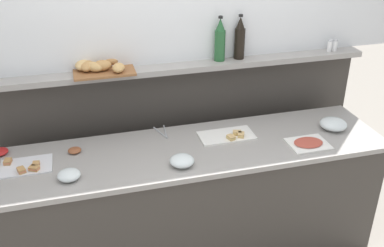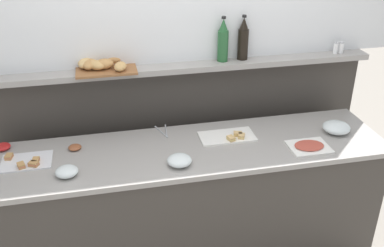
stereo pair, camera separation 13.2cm
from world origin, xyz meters
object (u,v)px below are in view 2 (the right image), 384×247
(glass_bowl_large, at_px, (179,161))
(wine_bottle_dark, at_px, (243,40))
(condiment_bowl_teal, at_px, (2,147))
(serving_tongs, at_px, (164,132))
(cold_cuts_platter, at_px, (309,146))
(salt_shaker, at_px, (336,48))
(pepper_shaker, at_px, (341,47))
(glass_bowl_small, at_px, (67,172))
(sandwich_platter_front, at_px, (229,136))
(condiment_bowl_dark, at_px, (75,147))
(sandwich_platter_side, at_px, (26,162))
(glass_bowl_medium, at_px, (337,128))
(bread_basket, at_px, (101,65))
(wine_bottle_green, at_px, (223,41))

(glass_bowl_large, bearing_deg, wine_bottle_dark, 47.34)
(condiment_bowl_teal, relative_size, serving_tongs, 0.55)
(cold_cuts_platter, bearing_deg, wine_bottle_dark, 114.76)
(salt_shaker, relative_size, pepper_shaker, 1.00)
(glass_bowl_small, distance_m, salt_shaker, 2.09)
(sandwich_platter_front, xyz_separation_m, wine_bottle_dark, (0.19, 0.37, 0.55))
(sandwich_platter_front, xyz_separation_m, condiment_bowl_dark, (-1.02, 0.06, 0.01))
(sandwich_platter_side, xyz_separation_m, glass_bowl_small, (0.25, -0.19, 0.01))
(glass_bowl_large, xyz_separation_m, condiment_bowl_dark, (-0.63, 0.32, -0.01))
(sandwich_platter_front, bearing_deg, glass_bowl_medium, -6.93)
(sandwich_platter_front, relative_size, salt_shaker, 4.31)
(sandwich_platter_front, bearing_deg, wine_bottle_dark, 62.56)
(cold_cuts_platter, distance_m, condiment_bowl_dark, 1.52)
(wine_bottle_dark, bearing_deg, bread_basket, -179.29)
(sandwich_platter_front, distance_m, bread_basket, 0.99)
(pepper_shaker, bearing_deg, salt_shaker, 180.00)
(sandwich_platter_front, xyz_separation_m, bread_basket, (-0.80, 0.36, 0.45))
(glass_bowl_medium, xyz_separation_m, condiment_bowl_teal, (-2.22, 0.25, -0.02))
(sandwich_platter_side, distance_m, salt_shaker, 2.29)
(glass_bowl_medium, height_order, glass_bowl_small, glass_bowl_medium)
(cold_cuts_platter, relative_size, condiment_bowl_dark, 3.10)
(condiment_bowl_dark, bearing_deg, serving_tongs, 10.07)
(cold_cuts_platter, distance_m, bread_basket, 1.48)
(pepper_shaker, bearing_deg, sandwich_platter_side, -170.23)
(wine_bottle_dark, bearing_deg, sandwich_platter_front, -117.44)
(condiment_bowl_dark, bearing_deg, pepper_shaker, 8.23)
(wine_bottle_dark, bearing_deg, cold_cuts_platter, -65.24)
(condiment_bowl_teal, bearing_deg, bread_basket, 16.31)
(glass_bowl_small, relative_size, condiment_bowl_teal, 1.31)
(condiment_bowl_teal, distance_m, salt_shaker, 2.43)
(condiment_bowl_dark, bearing_deg, condiment_bowl_teal, 167.63)
(glass_bowl_small, bearing_deg, cold_cuts_platter, -0.13)
(salt_shaker, bearing_deg, glass_bowl_medium, -109.92)
(pepper_shaker, bearing_deg, sandwich_platter_front, -160.08)
(glass_bowl_small, bearing_deg, condiment_bowl_dark, 82.30)
(cold_cuts_platter, height_order, condiment_bowl_teal, condiment_bowl_teal)
(sandwich_platter_front, relative_size, condiment_bowl_dark, 4.46)
(wine_bottle_green, bearing_deg, salt_shaker, -1.24)
(wine_bottle_dark, relative_size, wine_bottle_green, 1.00)
(sandwich_platter_front, height_order, glass_bowl_large, glass_bowl_large)
(condiment_bowl_teal, xyz_separation_m, serving_tongs, (1.06, 0.01, -0.01))
(wine_bottle_dark, bearing_deg, condiment_bowl_dark, -165.65)
(glass_bowl_large, bearing_deg, cold_cuts_platter, 1.48)
(wine_bottle_dark, height_order, pepper_shaker, wine_bottle_dark)
(bread_basket, bearing_deg, glass_bowl_large, -56.34)
(glass_bowl_medium, height_order, bread_basket, bread_basket)
(wine_bottle_green, relative_size, salt_shaker, 3.63)
(serving_tongs, bearing_deg, pepper_shaker, 7.43)
(salt_shaker, xyz_separation_m, pepper_shaker, (0.04, 0.00, 0.00))
(cold_cuts_platter, relative_size, bread_basket, 0.65)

